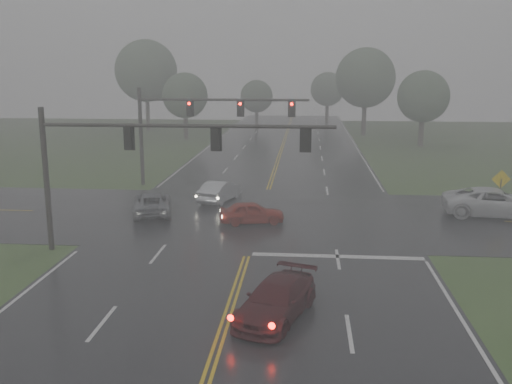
# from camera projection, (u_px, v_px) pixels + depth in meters

# --- Properties ---
(main_road) EXTENTS (18.00, 160.00, 0.02)m
(main_road) POSITION_uv_depth(u_px,v_px,m) (257.00, 225.00, 34.16)
(main_road) COLOR black
(main_road) RESTS_ON ground
(cross_street) EXTENTS (120.00, 14.00, 0.02)m
(cross_street) POSITION_uv_depth(u_px,v_px,m) (260.00, 216.00, 36.11)
(cross_street) COLOR black
(cross_street) RESTS_ON ground
(stop_bar) EXTENTS (8.50, 0.50, 0.01)m
(stop_bar) POSITION_uv_depth(u_px,v_px,m) (337.00, 257.00, 28.32)
(stop_bar) COLOR #BCBCBC
(stop_bar) RESTS_ON ground
(sedan_maroon) EXTENTS (3.43, 5.23, 1.41)m
(sedan_maroon) POSITION_uv_depth(u_px,v_px,m) (276.00, 318.00, 21.43)
(sedan_maroon) COLOR #380A0D
(sedan_maroon) RESTS_ON ground
(sedan_red) EXTENTS (4.13, 2.35, 1.33)m
(sedan_red) POSITION_uv_depth(u_px,v_px,m) (252.00, 223.00, 34.43)
(sedan_red) COLOR maroon
(sedan_red) RESTS_ON ground
(sedan_silver) EXTENTS (2.70, 4.67, 1.46)m
(sedan_silver) POSITION_uv_depth(u_px,v_px,m) (220.00, 201.00, 40.14)
(sedan_silver) COLOR #B0B3B8
(sedan_silver) RESTS_ON ground
(car_grey) EXTENTS (3.39, 5.36, 1.38)m
(car_grey) POSITION_uv_depth(u_px,v_px,m) (153.00, 214.00, 36.69)
(car_grey) COLOR slate
(car_grey) RESTS_ON ground
(pickup_white) EXTENTS (6.59, 3.47, 1.77)m
(pickup_white) POSITION_uv_depth(u_px,v_px,m) (494.00, 216.00, 36.10)
(pickup_white) COLOR silver
(pickup_white) RESTS_ON ground
(signal_gantry_near) EXTENTS (14.60, 0.32, 7.32)m
(signal_gantry_near) POSITION_uv_depth(u_px,v_px,m) (134.00, 151.00, 28.04)
(signal_gantry_near) COLOR black
(signal_gantry_near) RESTS_ON ground
(signal_gantry_far) EXTENTS (13.36, 0.39, 7.71)m
(signal_gantry_far) POSITION_uv_depth(u_px,v_px,m) (192.00, 118.00, 44.40)
(signal_gantry_far) COLOR black
(signal_gantry_far) RESTS_ON ground
(sign_diamond_east) EXTENTS (1.20, 0.11, 2.88)m
(sign_diamond_east) POSITION_uv_depth(u_px,v_px,m) (501.00, 184.00, 36.23)
(sign_diamond_east) COLOR black
(sign_diamond_east) RESTS_ON ground
(tree_nw_a) EXTENTS (5.89, 5.89, 8.65)m
(tree_nw_a) POSITION_uv_depth(u_px,v_px,m) (185.00, 96.00, 73.98)
(tree_nw_a) COLOR #312620
(tree_nw_a) RESTS_ON ground
(tree_ne_a) EXTENTS (8.15, 8.15, 11.96)m
(tree_ne_a) POSITION_uv_depth(u_px,v_px,m) (365.00, 78.00, 77.76)
(tree_ne_a) COLOR #312620
(tree_ne_a) RESTS_ON ground
(tree_n_mid) EXTENTS (5.05, 5.05, 7.41)m
(tree_n_mid) POSITION_uv_depth(u_px,v_px,m) (257.00, 96.00, 88.72)
(tree_n_mid) COLOR #312620
(tree_n_mid) RESTS_ON ground
(tree_e_near) EXTENTS (6.10, 6.10, 8.97)m
(tree_e_near) POSITION_uv_depth(u_px,v_px,m) (423.00, 97.00, 67.23)
(tree_e_near) COLOR #312620
(tree_e_near) RESTS_ON ground
(tree_nw_b) EXTENTS (9.07, 9.07, 13.33)m
(tree_nw_b) POSITION_uv_depth(u_px,v_px,m) (146.00, 71.00, 83.50)
(tree_nw_b) COLOR #312620
(tree_nw_b) RESTS_ON ground
(tree_n_far) EXTENTS (5.83, 5.83, 8.56)m
(tree_n_far) POSITION_uv_depth(u_px,v_px,m) (328.00, 89.00, 98.03)
(tree_n_far) COLOR #312620
(tree_n_far) RESTS_ON ground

